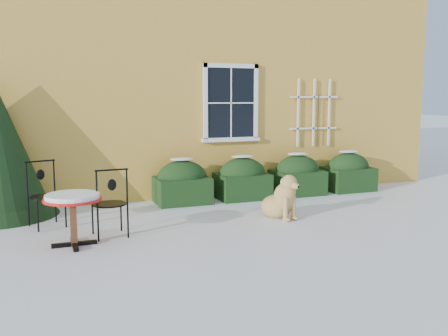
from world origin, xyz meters
name	(u,v)px	position (x,y,z in m)	size (l,w,h in m)	color
ground	(247,234)	(0.00, 0.00, 0.00)	(80.00, 80.00, 0.00)	white
house	(147,56)	(0.00, 7.00, 3.22)	(12.40, 8.40, 6.40)	#F5B947
hedge_row	(271,178)	(1.65, 2.55, 0.40)	(4.95, 0.80, 0.91)	black
bistro_table	(73,203)	(-2.54, 0.32, 0.63)	(0.81, 0.81, 0.75)	black
patio_chair_near	(110,202)	(-1.99, 0.60, 0.53)	(0.51, 0.51, 1.06)	black
patio_chair_far	(45,194)	(-2.88, 1.61, 0.54)	(0.60, 0.59, 1.07)	black
dog	(282,200)	(0.97, 0.73, 0.32)	(0.66, 0.91, 0.81)	tan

